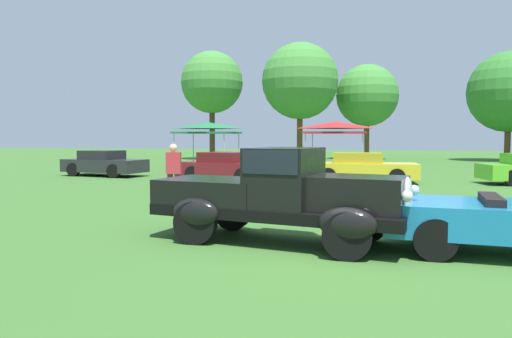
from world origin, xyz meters
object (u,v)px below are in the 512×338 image
Objects in this scene: show_car_charcoal at (104,163)px; canopy_tent_center_field at (336,127)px; feature_pickup_truck at (280,194)px; show_car_yellow at (361,168)px; show_car_burgundy at (226,167)px; canopy_tent_left_field at (208,127)px; spectator_far_side at (174,172)px.

show_car_charcoal is 1.28× the size of canopy_tent_center_field.
feature_pickup_truck is 11.98m from show_car_yellow.
show_car_burgundy is 7.94m from canopy_tent_left_field.
spectator_far_side reaches higher than show_car_charcoal.
show_car_yellow is at bearing 58.30° from spectator_far_side.
spectator_far_side is at bearing -84.28° from show_car_burgundy.
show_car_charcoal is at bearing 178.17° from show_car_yellow.
show_car_yellow is (5.57, 0.71, 0.00)m from show_car_burgundy.
spectator_far_side is 0.51× the size of canopy_tent_center_field.
show_car_yellow is 9.24m from spectator_far_side.
show_car_burgundy is 1.39× the size of canopy_tent_left_field.
show_car_charcoal is 2.50× the size of spectator_far_side.
canopy_tent_center_field is at bearing 91.63° from feature_pickup_truck.
feature_pickup_truck is at bearing -48.25° from show_car_charcoal.
canopy_tent_left_field reaches higher than show_car_yellow.
feature_pickup_truck is 5.58m from spectator_far_side.
show_car_charcoal is 12.04m from show_car_yellow.
show_car_burgundy is at bearing 111.97° from feature_pickup_truck.
canopy_tent_left_field is at bearing 105.87° from spectator_far_side.
show_car_yellow is 2.67× the size of spectator_far_side.
show_car_yellow is at bearing -77.04° from canopy_tent_center_field.
show_car_charcoal is 12.44m from canopy_tent_center_field.
canopy_tent_left_field is at bearing 144.72° from show_car_yellow.
show_car_charcoal is at bearing 131.75° from feature_pickup_truck.
spectator_far_side is at bearing -102.54° from canopy_tent_center_field.
show_car_charcoal and show_car_yellow have the same top height.
canopy_tent_left_field is at bearing 113.27° from feature_pickup_truck.
feature_pickup_truck is 1.05× the size of show_car_yellow.
canopy_tent_center_field reaches higher than spectator_far_side.
canopy_tent_center_field is at bearing 62.20° from show_car_burgundy.
spectator_far_side is 14.78m from canopy_tent_left_field.
show_car_yellow is at bearing 85.01° from feature_pickup_truck.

